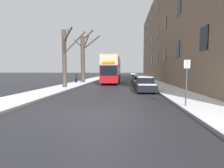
# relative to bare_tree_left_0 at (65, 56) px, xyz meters

# --- Properties ---
(ground_plane) EXTENTS (320.00, 320.00, 0.00)m
(ground_plane) POSITION_rel_bare_tree_left_0_xyz_m (5.37, -11.43, -3.61)
(ground_plane) COLOR #28282D
(sidewalk_left) EXTENTS (3.03, 130.00, 0.16)m
(sidewalk_left) POSITION_rel_bare_tree_left_0_xyz_m (-0.46, 41.57, -3.53)
(sidewalk_left) COLOR slate
(sidewalk_left) RESTS_ON ground
(sidewalk_right) EXTENTS (3.03, 130.00, 0.16)m
(sidewalk_right) POSITION_rel_bare_tree_left_0_xyz_m (11.20, 41.57, -3.53)
(sidewalk_right) COLOR slate
(sidewalk_right) RESTS_ON ground
(terrace_facade_right) EXTENTS (9.10, 53.49, 17.60)m
(terrace_facade_right) POSITION_rel_bare_tree_left_0_xyz_m (17.21, 14.89, 5.19)
(terrace_facade_right) COLOR #7A604C
(terrace_facade_right) RESTS_ON ground
(bare_tree_left_0) EXTENTS (2.61, 2.53, 6.96)m
(bare_tree_left_0) POSITION_rel_bare_tree_left_0_xyz_m (0.00, 0.00, 0.00)
(bare_tree_left_0) COLOR #4C4238
(bare_tree_left_0) RESTS_ON ground
(bare_tree_left_1) EXTENTS (4.52, 1.99, 8.55)m
(bare_tree_left_1) POSITION_rel_bare_tree_left_0_xyz_m (-0.05, 8.59, 0.57)
(bare_tree_left_1) COLOR #4C4238
(bare_tree_left_1) RESTS_ON ground
(double_decker_bus) EXTENTS (2.52, 10.41, 4.25)m
(double_decker_bus) POSITION_rel_bare_tree_left_0_xyz_m (4.49, 9.11, -1.21)
(double_decker_bus) COLOR red
(double_decker_bus) RESTS_ON ground
(parked_car_0) EXTENTS (1.73, 4.28, 1.45)m
(parked_car_0) POSITION_rel_bare_tree_left_0_xyz_m (8.65, -2.19, -2.95)
(parked_car_0) COLOR black
(parked_car_0) RESTS_ON ground
(parked_car_1) EXTENTS (1.77, 4.59, 1.38)m
(parked_car_1) POSITION_rel_bare_tree_left_0_xyz_m (8.65, 4.10, -2.97)
(parked_car_1) COLOR #474C56
(parked_car_1) RESTS_ON ground
(parked_car_2) EXTENTS (1.73, 4.04, 1.40)m
(parked_car_2) POSITION_rel_bare_tree_left_0_xyz_m (8.65, 10.03, -2.96)
(parked_car_2) COLOR slate
(parked_car_2) RESTS_ON ground
(pedestrian_left_sidewalk) EXTENTS (0.39, 0.39, 1.77)m
(pedestrian_left_sidewalk) POSITION_rel_bare_tree_left_0_xyz_m (-1.02, 7.75, -2.64)
(pedestrian_left_sidewalk) COLOR black
(pedestrian_left_sidewalk) RESTS_ON ground
(street_sign_post) EXTENTS (0.32, 0.07, 2.62)m
(street_sign_post) POSITION_rel_bare_tree_left_0_xyz_m (9.99, -9.80, -2.11)
(street_sign_post) COLOR #4C4F54
(street_sign_post) RESTS_ON ground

